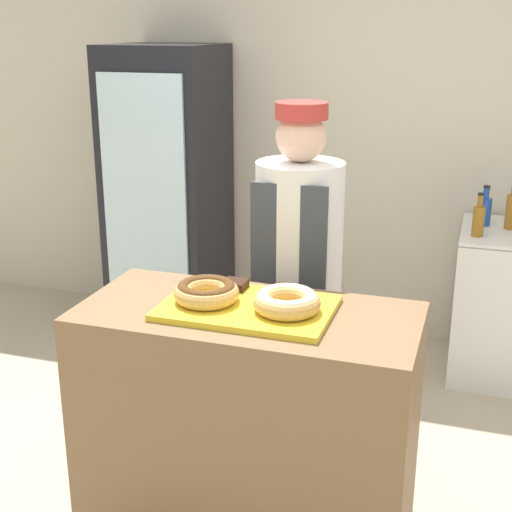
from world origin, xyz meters
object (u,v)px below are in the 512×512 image
(brownie_back_left, at_px, (235,285))
(donut_chocolate_glaze, at_px, (206,291))
(baker_person, at_px, (298,279))
(donut_light_glaze, at_px, (287,301))
(beverage_fridge, at_px, (168,194))
(bottle_amber_b, at_px, (512,210))
(brownie_back_right, at_px, (285,290))
(bottle_blue, at_px, (485,210))
(serving_tray, at_px, (248,308))
(bottle_amber_b_b, at_px, (479,220))

(brownie_back_left, bearing_deg, donut_chocolate_glaze, -108.40)
(donut_chocolate_glaze, bearing_deg, baker_person, 74.12)
(donut_light_glaze, xyz_separation_m, baker_person, (-0.13, 0.64, -0.15))
(beverage_fridge, bearing_deg, donut_chocolate_glaze, -61.12)
(beverage_fridge, height_order, bottle_amber_b, beverage_fridge)
(donut_chocolate_glaze, height_order, donut_light_glaze, same)
(donut_light_glaze, distance_m, brownie_back_right, 0.17)
(brownie_back_right, xyz_separation_m, baker_person, (-0.07, 0.48, -0.13))
(donut_chocolate_glaze, xyz_separation_m, brownie_back_left, (0.05, 0.16, -0.02))
(donut_chocolate_glaze, height_order, bottle_blue, bottle_blue)
(serving_tray, distance_m, bottle_amber_b_b, 1.75)
(beverage_fridge, relative_size, bottle_amber_b_b, 7.72)
(donut_light_glaze, relative_size, baker_person, 0.15)
(brownie_back_left, height_order, bottle_amber_b_b, bottle_amber_b_b)
(bottle_amber_b, bearing_deg, brownie_back_left, -122.43)
(bottle_amber_b_b, bearing_deg, donut_chocolate_glaze, -120.07)
(serving_tray, height_order, brownie_back_right, brownie_back_right)
(brownie_back_right, xyz_separation_m, beverage_fridge, (-1.22, 1.59, -0.07))
(baker_person, bearing_deg, beverage_fridge, 135.83)
(brownie_back_right, relative_size, beverage_fridge, 0.05)
(donut_light_glaze, xyz_separation_m, bottle_amber_b_b, (0.62, 1.59, -0.06))
(serving_tray, bearing_deg, beverage_fridge, 122.85)
(bottle_amber_b, xyz_separation_m, bottle_amber_b_b, (-0.17, -0.20, -0.02))
(brownie_back_right, xyz_separation_m, bottle_blue, (0.70, 1.67, -0.04))
(brownie_back_right, relative_size, bottle_amber_b, 0.32)
(beverage_fridge, bearing_deg, bottle_blue, 2.38)
(serving_tray, xyz_separation_m, beverage_fridge, (-1.12, 1.73, -0.04))
(donut_light_glaze, xyz_separation_m, brownie_back_right, (-0.05, 0.16, -0.02))
(beverage_fridge, distance_m, bottle_amber_b, 2.06)
(beverage_fridge, distance_m, bottle_blue, 1.92)
(baker_person, xyz_separation_m, beverage_fridge, (-1.15, 1.11, 0.06))
(donut_chocolate_glaze, height_order, brownie_back_left, donut_chocolate_glaze)
(brownie_back_left, height_order, bottle_amber_b, bottle_amber_b)
(serving_tray, height_order, beverage_fridge, beverage_fridge)
(brownie_back_left, distance_m, bottle_amber_b, 1.94)
(baker_person, xyz_separation_m, bottle_blue, (0.77, 1.19, 0.09))
(baker_person, bearing_deg, brownie_back_left, -105.01)
(baker_person, relative_size, bottle_amber_b, 5.80)
(serving_tray, relative_size, baker_person, 0.38)
(donut_light_glaze, relative_size, bottle_amber_b, 0.86)
(brownie_back_right, bearing_deg, serving_tray, -124.80)
(bottle_amber_b, bearing_deg, bottle_amber_b_b, -129.88)
(donut_light_glaze, bearing_deg, beverage_fridge, 126.03)
(serving_tray, height_order, donut_chocolate_glaze, donut_chocolate_glaze)
(brownie_back_left, bearing_deg, brownie_back_right, 0.00)
(donut_chocolate_glaze, bearing_deg, bottle_blue, 62.58)
(serving_tray, height_order, baker_person, baker_person)
(serving_tray, relative_size, bottle_blue, 2.71)
(donut_chocolate_glaze, distance_m, beverage_fridge, 2.00)
(serving_tray, relative_size, bottle_amber_b_b, 2.62)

